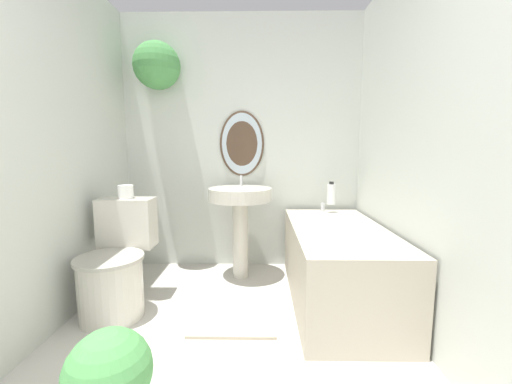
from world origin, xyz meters
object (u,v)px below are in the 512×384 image
at_px(toilet, 116,267).
at_px(toilet_paper_roll, 126,192).
at_px(bathtub, 337,262).
at_px(shampoo_bottle, 331,194).
at_px(potted_plant, 109,381).
at_px(pedestal_sink, 240,207).

relative_size(toilet, toilet_paper_roll, 7.10).
relative_size(bathtub, shampoo_bottle, 6.85).
distance_m(bathtub, shampoo_bottle, 0.71).
distance_m(potted_plant, toilet_paper_roll, 1.40).
distance_m(pedestal_sink, bathtub, 0.95).
bearing_deg(toilet, toilet_paper_roll, 90.00).
relative_size(shampoo_bottle, toilet_paper_roll, 1.88).
height_order(bathtub, toilet_paper_roll, toilet_paper_roll).
bearing_deg(toilet_paper_roll, pedestal_sink, 25.88).
height_order(shampoo_bottle, toilet_paper_roll, toilet_paper_roll).
bearing_deg(pedestal_sink, toilet_paper_roll, -154.12).
height_order(toilet, bathtub, toilet).
distance_m(pedestal_sink, toilet_paper_roll, 0.94).
relative_size(pedestal_sink, potted_plant, 2.09).
relative_size(bathtub, potted_plant, 3.25).
bearing_deg(toilet_paper_roll, toilet, -90.00).
bearing_deg(shampoo_bottle, pedestal_sink, -172.40).
xyz_separation_m(shampoo_bottle, toilet_paper_roll, (-1.66, -0.51, 0.08)).
bearing_deg(shampoo_bottle, potted_plant, -126.06).
distance_m(bathtub, toilet_paper_roll, 1.68).
xyz_separation_m(shampoo_bottle, potted_plant, (-1.24, -1.71, -0.52)).
relative_size(pedestal_sink, toilet_paper_roll, 8.30).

